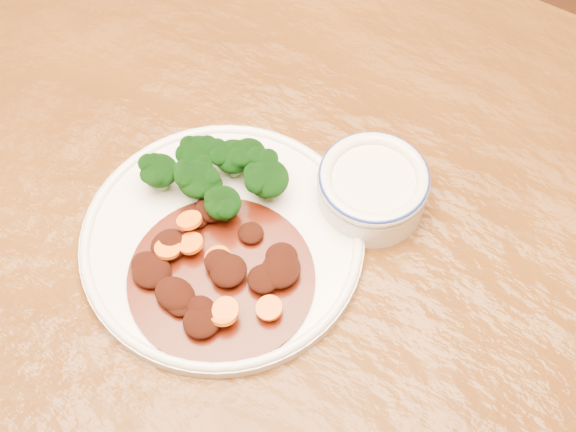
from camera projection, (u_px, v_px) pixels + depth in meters
The scene contains 6 objects.
ground at pixel (268, 412), 1.52m from camera, with size 4.00×4.00×0.00m, color #4A2112.
dining_table at pixel (256, 234), 0.95m from camera, with size 1.58×1.04×0.75m.
dinner_plate at pixel (222, 240), 0.84m from camera, with size 0.30×0.30×0.02m.
broccoli_florets at pixel (220, 172), 0.84m from camera, with size 0.14×0.11×0.05m.
mince_stew at pixel (214, 271), 0.81m from camera, with size 0.19×0.19×0.03m.
dip_bowl at pixel (372, 187), 0.85m from camera, with size 0.12×0.12×0.05m.
Camera 1 is at (0.32, -0.36, 1.49)m, focal length 50.00 mm.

